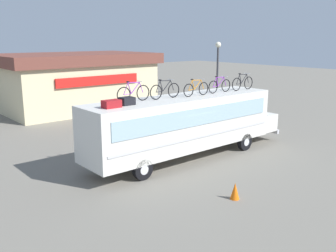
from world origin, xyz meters
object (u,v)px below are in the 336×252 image
object	(u,v)px
bus	(186,122)
rooftop_bicycle_5	(243,83)
luggage_bag_1	(111,104)
traffic_cone	(235,191)
rooftop_bicycle_4	(220,86)
luggage_bag_2	(127,101)
street_lamp	(217,71)
rooftop_bicycle_3	(196,89)
rooftop_bicycle_1	(133,93)
rooftop_bicycle_2	(165,90)

from	to	relation	value
bus	rooftop_bicycle_5	bearing A→B (deg)	-4.25
luggage_bag_1	traffic_cone	bearing A→B (deg)	-62.62
rooftop_bicycle_4	luggage_bag_2	bearing A→B (deg)	179.82
traffic_cone	street_lamp	world-z (taller)	street_lamp
rooftop_bicycle_3	rooftop_bicycle_5	bearing A→B (deg)	-1.28
bus	rooftop_bicycle_4	bearing A→B (deg)	-3.73
rooftop_bicycle_4	luggage_bag_1	bearing A→B (deg)	-178.84
bus	street_lamp	size ratio (longest dim) A/B	2.10
rooftop_bicycle_3	traffic_cone	distance (m)	6.22
luggage_bag_2	street_lamp	xyz separation A→B (m)	(10.68, 4.62, 0.36)
rooftop_bicycle_5	street_lamp	xyz separation A→B (m)	(3.17, 4.78, 0.14)
luggage_bag_1	rooftop_bicycle_1	size ratio (longest dim) A/B	0.42
luggage_bag_2	traffic_cone	xyz separation A→B (m)	(1.55, -4.82, -2.99)
luggage_bag_2	luggage_bag_1	bearing A→B (deg)	-169.94
rooftop_bicycle_2	rooftop_bicycle_4	world-z (taller)	rooftop_bicycle_2
rooftop_bicycle_1	street_lamp	world-z (taller)	street_lamp
street_lamp	rooftop_bicycle_3	bearing A→B (deg)	-144.69
rooftop_bicycle_5	traffic_cone	xyz separation A→B (m)	(-5.96, -4.65, -3.22)
bus	rooftop_bicycle_3	bearing A→B (deg)	-26.26
traffic_cone	luggage_bag_2	bearing A→B (deg)	107.83
rooftop_bicycle_4	traffic_cone	bearing A→B (deg)	-131.65
luggage_bag_1	rooftop_bicycle_3	xyz separation A→B (m)	(4.90, 0.07, 0.20)
luggage_bag_2	rooftop_bicycle_4	bearing A→B (deg)	-0.18
luggage_bag_1	rooftop_bicycle_1	world-z (taller)	rooftop_bicycle_1
rooftop_bicycle_1	rooftop_bicycle_2	bearing A→B (deg)	-7.82
bus	luggage_bag_1	size ratio (longest dim) A/B	16.16
street_lamp	luggage_bag_1	bearing A→B (deg)	-157.55
rooftop_bicycle_2	rooftop_bicycle_5	bearing A→B (deg)	-4.71
street_lamp	rooftop_bicycle_4	bearing A→B (deg)	-136.39
rooftop_bicycle_5	traffic_cone	world-z (taller)	rooftop_bicycle_5
rooftop_bicycle_5	rooftop_bicycle_2	bearing A→B (deg)	175.29
bus	luggage_bag_1	distance (m)	4.72
luggage_bag_1	rooftop_bicycle_1	distance (m)	1.70
rooftop_bicycle_2	rooftop_bicycle_3	xyz separation A→B (m)	(1.70, -0.35, -0.03)
bus	rooftop_bicycle_4	distance (m)	2.78
rooftop_bicycle_3	rooftop_bicycle_4	size ratio (longest dim) A/B	1.02
luggage_bag_1	luggage_bag_2	world-z (taller)	luggage_bag_2
rooftop_bicycle_1	traffic_cone	world-z (taller)	rooftop_bicycle_1
rooftop_bicycle_4	rooftop_bicycle_5	bearing A→B (deg)	-4.92
bus	rooftop_bicycle_4	size ratio (longest dim) A/B	7.24
rooftop_bicycle_5	street_lamp	world-z (taller)	street_lamp
rooftop_bicycle_4	street_lamp	xyz separation A→B (m)	(4.87, 4.64, 0.16)
rooftop_bicycle_1	rooftop_bicycle_4	distance (m)	5.15
bus	luggage_bag_1	xyz separation A→B (m)	(-4.47, -0.28, 1.47)
street_lamp	bus	bearing A→B (deg)	-147.58
luggage_bag_1	luggage_bag_2	size ratio (longest dim) A/B	1.25
traffic_cone	street_lamp	size ratio (longest dim) A/B	0.11
luggage_bag_1	rooftop_bicycle_2	xyz separation A→B (m)	(3.20, 0.41, 0.23)
bus	rooftop_bicycle_3	world-z (taller)	rooftop_bicycle_3
rooftop_bicycle_2	street_lamp	size ratio (longest dim) A/B	0.31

